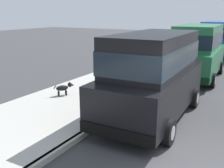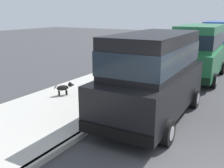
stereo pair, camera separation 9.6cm
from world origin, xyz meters
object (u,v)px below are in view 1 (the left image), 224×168
Objects in this scene: car_black_van at (153,72)px; car_green_van at (198,49)px; car_blue_van at (218,39)px; dog_black at (64,88)px.

car_black_van is 1.00× the size of car_green_van.
car_black_van is 11.80m from car_blue_van.
car_black_van reaches higher than dog_black.
car_blue_van is (-0.02, 11.80, 0.00)m from car_black_van.
car_black_van is 3.57m from dog_black.
car_black_van is at bearing -90.15° from car_green_van.
car_green_van reaches higher than dog_black.
car_black_van is 1.01× the size of car_blue_van.
car_green_van is 6.76m from dog_black.
car_green_van is at bearing -89.69° from car_blue_van.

